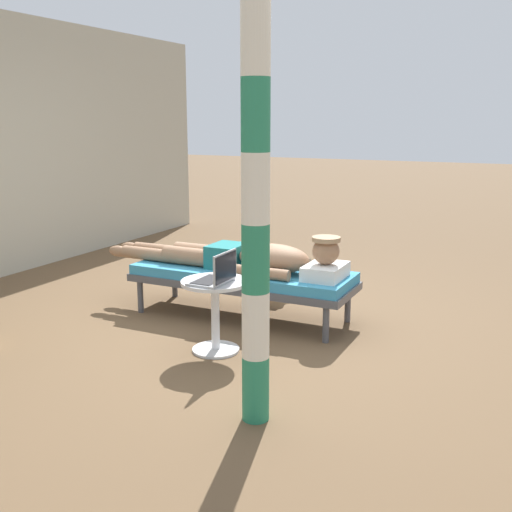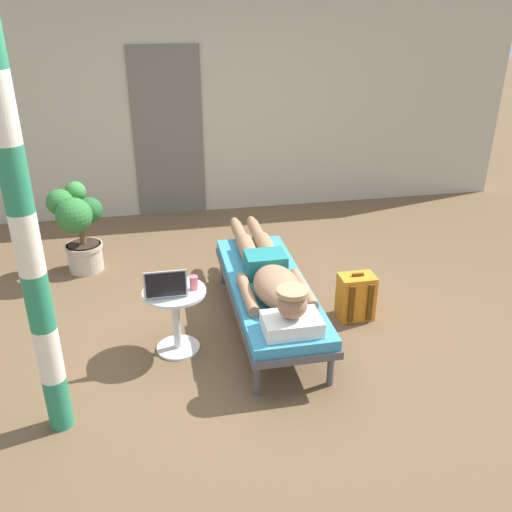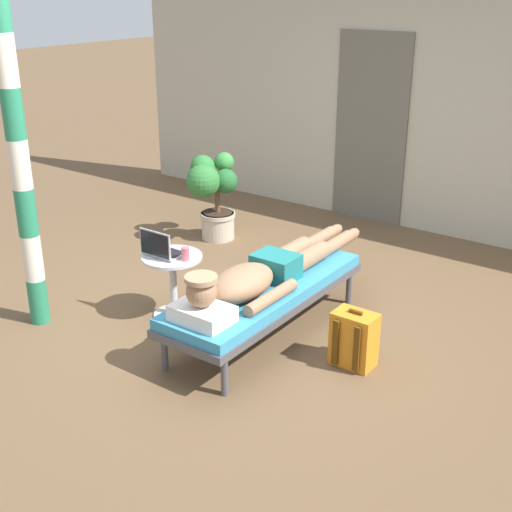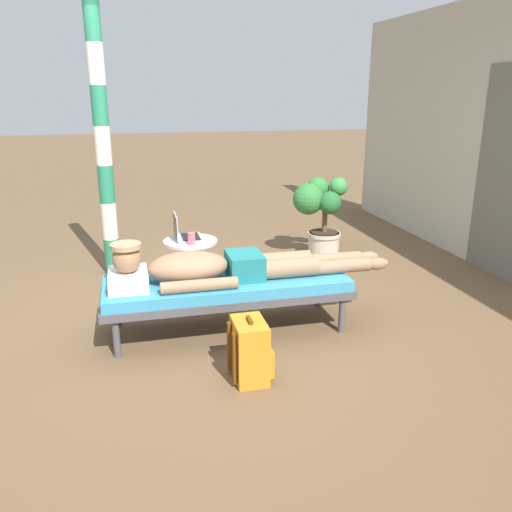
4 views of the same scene
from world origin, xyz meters
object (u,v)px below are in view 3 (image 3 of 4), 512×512
object	(u,v)px
backpack	(354,340)
porch_post	(20,164)
person_reclining	(261,274)
potted_plant	(212,192)
side_table	(173,275)
laptop	(161,249)
drink_glass	(185,254)
lounge_chair	(265,293)

from	to	relation	value
backpack	porch_post	bearing A→B (deg)	-159.17
person_reclining	backpack	bearing A→B (deg)	4.46
potted_plant	porch_post	world-z (taller)	porch_post
side_table	laptop	distance (m)	0.24
laptop	drink_glass	xyz separation A→B (m)	(0.21, 0.05, -0.01)
laptop	backpack	distance (m)	1.66
drink_glass	backpack	world-z (taller)	drink_glass
porch_post	backpack	bearing A→B (deg)	20.83
laptop	backpack	world-z (taller)	laptop
drink_glass	lounge_chair	bearing A→B (deg)	17.10
drink_glass	backpack	size ratio (longest dim) A/B	0.25
laptop	backpack	xyz separation A→B (m)	(1.59, 0.23, -0.39)
potted_plant	lounge_chair	bearing A→B (deg)	-39.88
side_table	drink_glass	size ratio (longest dim) A/B	4.87
lounge_chair	potted_plant	bearing A→B (deg)	140.12
person_reclining	drink_glass	size ratio (longest dim) A/B	20.22
drink_glass	potted_plant	xyz separation A→B (m)	(-0.99, 1.53, -0.06)
person_reclining	drink_glass	distance (m)	0.64
potted_plant	side_table	bearing A→B (deg)	-61.28
porch_post	person_reclining	bearing A→B (deg)	27.82
person_reclining	laptop	xyz separation A→B (m)	(-0.83, -0.17, 0.06)
lounge_chair	drink_glass	world-z (taller)	drink_glass
lounge_chair	side_table	size ratio (longest dim) A/B	3.59
lounge_chair	porch_post	xyz separation A→B (m)	(-1.57, -0.89, 0.94)
backpack	laptop	bearing A→B (deg)	-171.68
potted_plant	backpack	bearing A→B (deg)	-29.59
laptop	backpack	bearing A→B (deg)	8.32
potted_plant	porch_post	distance (m)	2.36
person_reclining	potted_plant	distance (m)	2.14
person_reclining	side_table	distance (m)	0.80
lounge_chair	porch_post	bearing A→B (deg)	-150.41
side_table	drink_glass	bearing A→B (deg)	-2.09
lounge_chair	side_table	world-z (taller)	side_table
side_table	porch_post	xyz separation A→B (m)	(-0.80, -0.71, 0.93)
lounge_chair	side_table	distance (m)	0.79
lounge_chair	backpack	xyz separation A→B (m)	(0.76, -0.00, -0.15)
backpack	potted_plant	xyz separation A→B (m)	(-2.37, 1.35, 0.32)
lounge_chair	side_table	xyz separation A→B (m)	(-0.77, -0.19, 0.01)
drink_glass	porch_post	xyz separation A→B (m)	(-0.95, -0.70, 0.71)
lounge_chair	drink_glass	size ratio (longest dim) A/B	17.51
lounge_chair	potted_plant	distance (m)	2.10
lounge_chair	drink_glass	distance (m)	0.69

